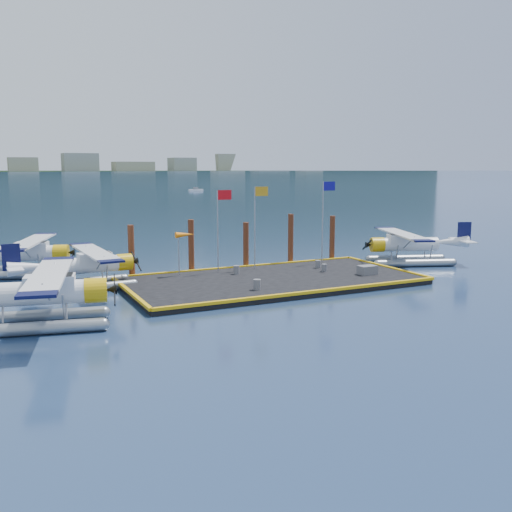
{
  "coord_description": "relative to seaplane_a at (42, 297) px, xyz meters",
  "views": [
    {
      "loc": [
        -17.99,
        -34.6,
        8.13
      ],
      "look_at": [
        -0.27,
        2.0,
        1.69
      ],
      "focal_mm": 40.0,
      "sensor_mm": 36.0,
      "label": 1
    }
  ],
  "objects": [
    {
      "name": "piling_0",
      "position": [
        7.01,
        10.11,
        0.37
      ],
      "size": [
        0.44,
        0.44,
        4.0
      ],
      "primitive_type": "cylinder",
      "color": "#492414",
      "rests_on": "ground"
    },
    {
      "name": "far_backdrop",
      "position": [
        255.42,
        1742.23,
        7.82
      ],
      "size": [
        3050.0,
        2050.0,
        810.0
      ],
      "color": "black",
      "rests_on": "ground"
    },
    {
      "name": "windsock",
      "position": [
        10.49,
        8.51,
        1.6
      ],
      "size": [
        1.4,
        0.44,
        3.12
      ],
      "color": "gray",
      "rests_on": "dock"
    },
    {
      "name": "piling_2",
      "position": [
        16.01,
        10.11,
        0.27
      ],
      "size": [
        0.44,
        0.44,
        3.8
      ],
      "primitive_type": "cylinder",
      "color": "#492414",
      "rests_on": "ground"
    },
    {
      "name": "seaplane_a",
      "position": [
        0.0,
        0.0,
        0.0
      ],
      "size": [
        9.73,
        10.58,
        3.75
      ],
      "rotation": [
        0.0,
        0.0,
        -1.78
      ],
      "color": "gray",
      "rests_on": "ground"
    },
    {
      "name": "ground",
      "position": [
        15.51,
        4.71,
        -1.63
      ],
      "size": [
        4000.0,
        4000.0,
        0.0
      ],
      "primitive_type": "plane",
      "color": "navy",
      "rests_on": "ground"
    },
    {
      "name": "piling_4",
      "position": [
        24.01,
        10.11,
        0.37
      ],
      "size": [
        0.44,
        0.44,
        4.0
      ],
      "primitive_type": "cylinder",
      "color": "#492414",
      "rests_on": "ground"
    },
    {
      "name": "crate",
      "position": [
        22.32,
        2.92,
        -0.91
      ],
      "size": [
        1.29,
        0.86,
        0.64
      ],
      "primitive_type": "cube",
      "color": "#5E5E63",
      "rests_on": "dock"
    },
    {
      "name": "dock_bumpers",
      "position": [
        15.51,
        4.71,
        -1.14
      ],
      "size": [
        20.25,
        10.25,
        0.18
      ],
      "primitive_type": null,
      "color": "gold",
      "rests_on": "dock"
    },
    {
      "name": "seaplane_c",
      "position": [
        0.37,
        15.13,
        -0.09
      ],
      "size": [
        9.28,
        9.89,
        3.55
      ],
      "rotation": [
        0.0,
        0.0,
        -1.9
      ],
      "color": "gray",
      "rests_on": "ground"
    },
    {
      "name": "seaplane_d",
      "position": [
        29.16,
        6.8,
        -0.1
      ],
      "size": [
        9.18,
        9.76,
        3.51
      ],
      "rotation": [
        0.0,
        0.0,
        1.22
      ],
      "color": "gray",
      "rests_on": "ground"
    },
    {
      "name": "flagpole_blue",
      "position": [
        22.21,
        8.51,
        3.05
      ],
      "size": [
        1.14,
        0.08,
        6.5
      ],
      "color": "gray",
      "rests_on": "dock"
    },
    {
      "name": "piling_3",
      "position": [
        20.01,
        10.11,
        0.52
      ],
      "size": [
        0.44,
        0.44,
        4.3
      ],
      "primitive_type": "cylinder",
      "color": "#492414",
      "rests_on": "ground"
    },
    {
      "name": "drum_4",
      "position": [
        20.55,
        6.76,
        -0.94
      ],
      "size": [
        0.41,
        0.41,
        0.58
      ],
      "primitive_type": "cylinder",
      "color": "#5E5E63",
      "rests_on": "dock"
    },
    {
      "name": "drum_5",
      "position": [
        13.88,
        7.14,
        -0.92
      ],
      "size": [
        0.44,
        0.44,
        0.62
      ],
      "primitive_type": "cylinder",
      "color": "#5E5E63",
      "rests_on": "dock"
    },
    {
      "name": "flagpole_yellow",
      "position": [
        16.22,
        8.51,
        2.88
      ],
      "size": [
        1.14,
        0.08,
        6.2
      ],
      "color": "gray",
      "rests_on": "dock"
    },
    {
      "name": "drum_3",
      "position": [
        12.91,
        1.74,
        -0.9
      ],
      "size": [
        0.48,
        0.48,
        0.67
      ],
      "primitive_type": "cylinder",
      "color": "#5E5E63",
      "rests_on": "dock"
    },
    {
      "name": "drum_2",
      "position": [
        20.13,
        5.21,
        -0.95
      ],
      "size": [
        0.4,
        0.4,
        0.57
      ],
      "primitive_type": "cylinder",
      "color": "#5E5E63",
      "rests_on": "dock"
    },
    {
      "name": "piling_1",
      "position": [
        11.51,
        10.11,
        0.47
      ],
      "size": [
        0.44,
        0.44,
        4.2
      ],
      "primitive_type": "cylinder",
      "color": "#492414",
      "rests_on": "ground"
    },
    {
      "name": "flagpole_red",
      "position": [
        13.22,
        8.51,
        2.76
      ],
      "size": [
        1.14,
        0.08,
        6.0
      ],
      "color": "gray",
      "rests_on": "dock"
    },
    {
      "name": "dock",
      "position": [
        15.51,
        4.71,
        -1.43
      ],
      "size": [
        20.0,
        10.0,
        0.4
      ],
      "primitive_type": "cube",
      "color": "black",
      "rests_on": "ground"
    },
    {
      "name": "seaplane_b",
      "position": [
        3.78,
        8.49,
        -0.17
      ],
      "size": [
        8.57,
        9.44,
        3.36
      ],
      "rotation": [
        0.0,
        0.0,
        -1.52
      ],
      "color": "gray",
      "rests_on": "ground"
    }
  ]
}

